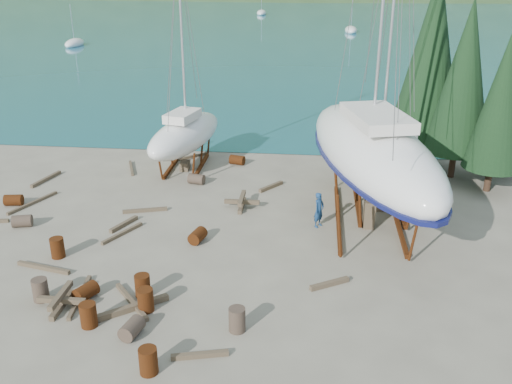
# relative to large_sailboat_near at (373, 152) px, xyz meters

# --- Properties ---
(ground) EXTENTS (600.00, 600.00, 0.00)m
(ground) POSITION_rel_large_sailboat_near_xyz_m (-7.21, -5.50, -3.49)
(ground) COLOR #676151
(ground) RESTS_ON ground
(cypress_near_right) EXTENTS (3.60, 3.60, 10.00)m
(cypress_near_right) POSITION_rel_large_sailboat_near_xyz_m (5.29, 6.50, 2.30)
(cypress_near_right) COLOR black
(cypress_near_right) RESTS_ON ground
(cypress_mid_right) EXTENTS (3.06, 3.06, 8.50)m
(cypress_mid_right) POSITION_rel_large_sailboat_near_xyz_m (6.79, 4.50, 1.43)
(cypress_mid_right) COLOR black
(cypress_mid_right) RESTS_ON ground
(cypress_back_left) EXTENTS (4.14, 4.14, 11.50)m
(cypress_back_left) POSITION_rel_large_sailboat_near_xyz_m (3.79, 8.50, 3.17)
(cypress_back_left) COLOR black
(cypress_back_left) RESTS_ON ground
(moored_boat_left) EXTENTS (2.00, 5.00, 6.05)m
(moored_boat_left) POSITION_rel_large_sailboat_near_xyz_m (-37.21, 54.50, -3.10)
(moored_boat_left) COLOR white
(moored_boat_left) RESTS_ON ground
(moored_boat_mid) EXTENTS (2.00, 5.00, 6.05)m
(moored_boat_mid) POSITION_rel_large_sailboat_near_xyz_m (2.79, 74.50, -3.10)
(moored_boat_mid) COLOR white
(moored_boat_mid) RESTS_ON ground
(moored_boat_far) EXTENTS (2.00, 5.00, 6.05)m
(moored_boat_far) POSITION_rel_large_sailboat_near_xyz_m (-15.21, 104.50, -3.10)
(moored_boat_far) COLOR white
(moored_boat_far) RESTS_ON ground
(large_sailboat_near) EXTENTS (7.44, 14.36, 21.71)m
(large_sailboat_near) POSITION_rel_large_sailboat_near_xyz_m (0.00, 0.00, 0.00)
(large_sailboat_near) COLOR white
(large_sailboat_near) RESTS_ON ground
(large_sailboat_far) EXTENTS (6.82, 10.66, 16.32)m
(large_sailboat_far) POSITION_rel_large_sailboat_near_xyz_m (0.67, 1.92, -0.82)
(large_sailboat_far) COLOR white
(large_sailboat_far) RESTS_ON ground
(small_sailboat_shore) EXTENTS (4.30, 8.32, 12.72)m
(small_sailboat_shore) POSITION_rel_large_sailboat_near_xyz_m (-10.34, 6.41, -1.40)
(small_sailboat_shore) COLOR white
(small_sailboat_shore) RESTS_ON ground
(worker) EXTENTS (0.68, 0.74, 1.70)m
(worker) POSITION_rel_large_sailboat_near_xyz_m (-2.35, -0.93, -2.64)
(worker) COLOR navy
(worker) RESTS_ON ground
(drum_1) EXTENTS (0.77, 0.99, 0.58)m
(drum_1) POSITION_rel_large_sailboat_near_xyz_m (-8.56, -10.09, -3.20)
(drum_1) COLOR #2D2823
(drum_1) RESTS_ON ground
(drum_2) EXTENTS (0.96, 0.71, 0.58)m
(drum_2) POSITION_rel_large_sailboat_near_xyz_m (-17.94, -0.10, -3.20)
(drum_2) COLOR #52270E
(drum_2) RESTS_ON ground
(drum_3) EXTENTS (0.58, 0.58, 0.88)m
(drum_3) POSITION_rel_large_sailboat_near_xyz_m (-7.49, -11.83, -3.05)
(drum_3) COLOR #52270E
(drum_3) RESTS_ON ground
(drum_4) EXTENTS (1.00, 0.79, 0.58)m
(drum_4) POSITION_rel_large_sailboat_near_xyz_m (-7.36, 7.28, -3.20)
(drum_4) COLOR #52270E
(drum_4) RESTS_ON ground
(drum_6) EXTENTS (0.79, 1.00, 0.58)m
(drum_6) POSITION_rel_large_sailboat_near_xyz_m (-7.73, -3.09, -3.20)
(drum_6) COLOR #52270E
(drum_6) RESTS_ON ground
(drum_8) EXTENTS (0.58, 0.58, 0.88)m
(drum_8) POSITION_rel_large_sailboat_near_xyz_m (-13.36, -5.10, -3.05)
(drum_8) COLOR #52270E
(drum_8) RESTS_ON ground
(drum_9) EXTENTS (0.98, 0.75, 0.58)m
(drum_9) POSITION_rel_large_sailboat_near_xyz_m (-9.20, 3.82, -3.20)
(drum_9) COLOR #2D2823
(drum_9) RESTS_ON ground
(drum_10) EXTENTS (0.58, 0.58, 0.88)m
(drum_10) POSITION_rel_large_sailboat_near_xyz_m (-8.90, -7.66, -3.05)
(drum_10) COLOR #52270E
(drum_10) RESTS_ON ground
(drum_12) EXTENTS (0.92, 1.05, 0.58)m
(drum_12) POSITION_rel_large_sailboat_near_xyz_m (-10.96, -8.06, -3.20)
(drum_12) COLOR #52270E
(drum_12) RESTS_ON ground
(drum_13) EXTENTS (0.58, 0.58, 0.88)m
(drum_13) POSITION_rel_large_sailboat_near_xyz_m (-10.21, -9.70, -3.05)
(drum_13) COLOR #52270E
(drum_13) RESTS_ON ground
(drum_14) EXTENTS (0.58, 0.58, 0.88)m
(drum_14) POSITION_rel_large_sailboat_near_xyz_m (-8.52, -8.59, -3.05)
(drum_14) COLOR #52270E
(drum_14) RESTS_ON ground
(drum_15) EXTENTS (1.00, 0.79, 0.58)m
(drum_15) POSITION_rel_large_sailboat_near_xyz_m (-16.29, -2.44, -3.20)
(drum_15) COLOR #2D2823
(drum_15) RESTS_ON ground
(drum_16) EXTENTS (0.58, 0.58, 0.88)m
(drum_16) POSITION_rel_large_sailboat_near_xyz_m (-12.58, -8.33, -3.05)
(drum_16) COLOR #2D2823
(drum_16) RESTS_ON ground
(drum_17) EXTENTS (0.58, 0.58, 0.88)m
(drum_17) POSITION_rel_large_sailboat_near_xyz_m (-5.08, -9.42, -3.05)
(drum_17) COLOR #2D2823
(drum_17) RESTS_ON ground
(timber_0) EXTENTS (1.00, 2.31, 0.14)m
(timber_0) POSITION_rel_large_sailboat_near_xyz_m (-13.59, 5.78, -3.42)
(timber_0) COLOR brown
(timber_0) RESTS_ON ground
(timber_1) EXTENTS (1.56, 1.05, 0.19)m
(timber_1) POSITION_rel_large_sailboat_near_xyz_m (-1.90, -6.22, -3.39)
(timber_1) COLOR brown
(timber_1) RESTS_ON ground
(timber_2) EXTENTS (0.76, 2.46, 0.19)m
(timber_2) POSITION_rel_large_sailboat_near_xyz_m (-17.85, 3.42, -3.40)
(timber_2) COLOR brown
(timber_2) RESTS_ON ground
(timber_3) EXTENTS (0.49, 2.90, 0.15)m
(timber_3) POSITION_rel_large_sailboat_near_xyz_m (-11.22, -8.09, -3.42)
(timber_3) COLOR brown
(timber_3) RESTS_ON ground
(timber_4) EXTENTS (2.16, 0.81, 0.17)m
(timber_4) POSITION_rel_large_sailboat_near_xyz_m (-11.01, -0.18, -3.40)
(timber_4) COLOR brown
(timber_4) RESTS_ON ground
(timber_5) EXTENTS (1.89, 2.23, 0.16)m
(timber_5) POSITION_rel_large_sailboat_near_xyz_m (-9.17, -8.22, -3.41)
(timber_5) COLOR brown
(timber_5) RESTS_ON ground
(timber_6) EXTENTS (1.25, 1.54, 0.19)m
(timber_6) POSITION_rel_large_sailboat_near_xyz_m (-4.98, 3.61, -3.39)
(timber_6) COLOR brown
(timber_6) RESTS_ON ground
(timber_7) EXTENTS (1.83, 0.61, 0.17)m
(timber_7) POSITION_rel_large_sailboat_near_xyz_m (-6.08, -10.95, -3.40)
(timber_7) COLOR brown
(timber_7) RESTS_ON ground
(timber_8) EXTENTS (0.90, 1.74, 0.19)m
(timber_8) POSITION_rel_large_sailboat_near_xyz_m (-11.55, -1.88, -3.40)
(timber_8) COLOR brown
(timber_8) RESTS_ON ground
(timber_9) EXTENTS (1.85, 1.64, 0.15)m
(timber_9) POSITION_rel_large_sailboat_near_xyz_m (-10.42, 8.22, -3.41)
(timber_9) COLOR brown
(timber_9) RESTS_ON ground
(timber_11) EXTENTS (1.28, 2.26, 0.15)m
(timber_11) POSITION_rel_large_sailboat_near_xyz_m (-11.32, -2.79, -3.41)
(timber_11) COLOR brown
(timber_11) RESTS_ON ground
(timber_12) EXTENTS (2.46, 0.74, 0.17)m
(timber_12) POSITION_rel_large_sailboat_near_xyz_m (-13.52, -6.18, -3.41)
(timber_12) COLOR brown
(timber_12) RESTS_ON ground
(timber_15) EXTENTS (1.35, 3.04, 0.15)m
(timber_15) POSITION_rel_large_sailboat_near_xyz_m (-17.05, 0.14, -3.42)
(timber_15) COLOR brown
(timber_15) RESTS_ON ground
(timber_16) EXTENTS (2.63, 2.10, 0.23)m
(timber_16) POSITION_rel_large_sailboat_near_xyz_m (-9.17, -8.75, -3.38)
(timber_16) COLOR brown
(timber_16) RESTS_ON ground
(timber_pile_fore) EXTENTS (1.80, 1.80, 0.60)m
(timber_pile_fore) POSITION_rel_large_sailboat_near_xyz_m (-11.63, -8.72, -3.19)
(timber_pile_fore) COLOR brown
(timber_pile_fore) RESTS_ON ground
(timber_pile_aft) EXTENTS (1.80, 1.80, 0.60)m
(timber_pile_aft) POSITION_rel_large_sailboat_near_xyz_m (-6.24, 0.88, -3.19)
(timber_pile_aft) COLOR brown
(timber_pile_aft) RESTS_ON ground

